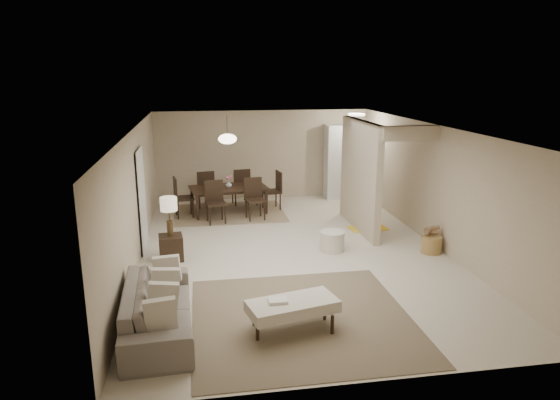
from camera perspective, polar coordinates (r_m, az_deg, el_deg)
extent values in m
plane|color=beige|center=(10.21, 1.38, -5.84)|extent=(9.00, 9.00, 0.00)
plane|color=white|center=(9.64, 1.48, 8.24)|extent=(9.00, 9.00, 0.00)
plane|color=tan|center=(14.21, -1.98, 5.17)|extent=(6.00, 0.00, 6.00)
plane|color=tan|center=(9.76, -16.15, 0.28)|extent=(0.00, 9.00, 9.00)
plane|color=tan|center=(10.81, 17.26, 1.55)|extent=(0.00, 9.00, 9.00)
cube|color=tan|center=(11.48, 9.12, 2.76)|extent=(0.15, 2.50, 2.50)
cube|color=black|center=(10.39, -15.54, -0.14)|extent=(0.04, 0.90, 2.04)
cube|color=silver|center=(14.40, 7.56, 4.37)|extent=(1.20, 0.55, 2.10)
cylinder|color=white|center=(13.30, 8.74, 9.63)|extent=(0.44, 0.44, 0.05)
cube|color=brown|center=(7.59, 2.52, -13.36)|extent=(3.20, 3.20, 0.01)
imported|color=slate|center=(7.33, -13.77, -11.93)|extent=(2.36, 1.01, 0.68)
cube|color=beige|center=(7.13, 1.45, -12.05)|extent=(1.35, 0.85, 0.17)
cylinder|color=black|center=(6.98, -2.59, -14.75)|extent=(0.05, 0.05, 0.28)
cylinder|color=black|center=(7.16, 5.99, -14.03)|extent=(0.05, 0.05, 0.28)
cylinder|color=black|center=(7.34, -2.99, -13.18)|extent=(0.05, 0.05, 0.28)
cylinder|color=black|center=(7.51, 5.14, -12.54)|extent=(0.05, 0.05, 0.28)
cube|color=black|center=(9.91, -12.34, -5.34)|extent=(0.49, 0.49, 0.49)
cylinder|color=#49361F|center=(9.79, -12.46, -3.16)|extent=(0.12, 0.12, 0.30)
cylinder|color=#49361F|center=(9.71, -12.55, -1.59)|extent=(0.03, 0.03, 0.26)
cylinder|color=beige|center=(9.65, -12.62, -0.45)|extent=(0.32, 0.32, 0.26)
cylinder|color=beige|center=(10.23, 5.98, -4.70)|extent=(0.51, 0.51, 0.40)
cylinder|color=olive|center=(10.51, 16.92, -4.89)|extent=(0.53, 0.53, 0.34)
cube|color=#8B7856|center=(12.94, -5.80, -1.47)|extent=(2.80, 2.10, 0.01)
imported|color=black|center=(12.86, -5.84, -0.04)|extent=(2.08, 1.36, 0.68)
imported|color=silver|center=(12.76, -5.89, 1.80)|extent=(0.16, 0.16, 0.16)
cube|color=yellow|center=(11.82, 10.01, -3.18)|extent=(0.92, 0.62, 0.01)
cylinder|color=#49361F|center=(12.52, -6.06, 8.46)|extent=(0.02, 0.02, 0.50)
ellipsoid|color=#FFEAC6|center=(12.56, -6.02, 6.96)|extent=(0.46, 0.46, 0.25)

